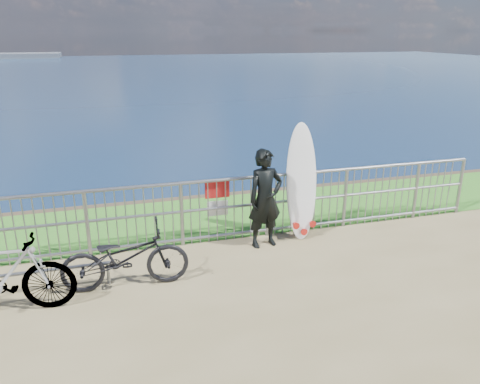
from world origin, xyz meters
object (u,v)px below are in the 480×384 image
object	(u,v)px
surfboard	(301,186)
bicycle_far	(2,276)
bicycle_near	(125,257)
surfer	(265,199)

from	to	relation	value
surfboard	bicycle_far	world-z (taller)	surfboard
surfboard	bicycle_near	world-z (taller)	surfboard
surfer	bicycle_far	distance (m)	3.97
surfboard	bicycle_near	bearing A→B (deg)	-162.34
surfer	bicycle_near	distance (m)	2.46
surfer	surfboard	size ratio (longest dim) A/B	0.83
bicycle_near	surfboard	bearing A→B (deg)	-70.53
bicycle_near	bicycle_far	distance (m)	1.53
surfboard	bicycle_far	size ratio (longest dim) A/B	1.14
surfer	surfboard	xyz separation A→B (m)	(0.72, 0.20, 0.09)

